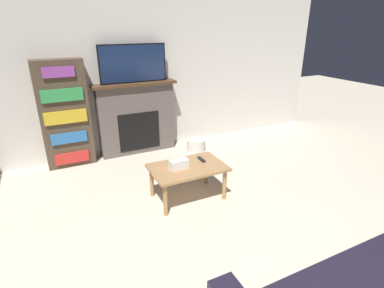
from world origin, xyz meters
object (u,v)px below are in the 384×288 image
(tv, at_px, (133,64))
(bookshelf, at_px, (65,115))
(coffee_table, at_px, (188,171))
(storage_basket, at_px, (196,145))
(fireplace, at_px, (137,118))

(tv, height_order, bookshelf, tv)
(coffee_table, distance_m, storage_basket, 1.53)
(fireplace, distance_m, storage_basket, 1.08)
(tv, xyz_separation_m, storage_basket, (0.89, -0.36, -1.35))
(tv, distance_m, coffee_table, 1.98)
(fireplace, bearing_deg, bookshelf, -178.73)
(bookshelf, relative_size, storage_basket, 4.88)
(fireplace, height_order, bookshelf, bookshelf)
(coffee_table, bearing_deg, storage_basket, 59.40)
(coffee_table, xyz_separation_m, storage_basket, (0.77, 1.30, -0.27))
(tv, height_order, storage_basket, tv)
(fireplace, relative_size, tv, 1.27)
(storage_basket, bearing_deg, fireplace, 156.75)
(tv, bearing_deg, fireplace, 90.00)
(fireplace, relative_size, bookshelf, 0.84)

